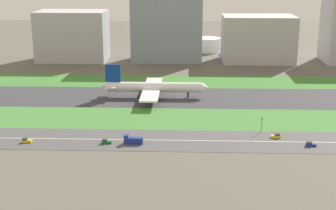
{
  "coord_description": "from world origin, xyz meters",
  "views": [
    {
      "loc": [
        3.22,
        -279.11,
        77.19
      ],
      "look_at": [
        -6.04,
        -36.5,
        6.0
      ],
      "focal_mm": 51.88,
      "sensor_mm": 36.0,
      "label": 1
    }
  ],
  "objects_px": {
    "car_1": "(311,144)",
    "car_3": "(276,136)",
    "fuel_tank_west": "(208,45)",
    "fuel_tank_centre": "(241,42)",
    "airliner": "(152,87)",
    "truck_0": "(133,140)",
    "terminal_building": "(73,36)",
    "office_tower": "(258,39)",
    "hangar_building": "(167,27)",
    "traffic_light": "(262,123)",
    "car_2": "(106,142)",
    "car_0": "(26,140)"
  },
  "relations": [
    {
      "from": "airliner",
      "to": "traffic_light",
      "type": "xyz_separation_m",
      "value": [
        56.05,
        -60.01,
        -1.94
      ]
    },
    {
      "from": "car_0",
      "to": "traffic_light",
      "type": "bearing_deg",
      "value": -170.47
    },
    {
      "from": "airliner",
      "to": "office_tower",
      "type": "bearing_deg",
      "value": 55.74
    },
    {
      "from": "fuel_tank_centre",
      "to": "car_3",
      "type": "bearing_deg",
      "value": -91.99
    },
    {
      "from": "car_3",
      "to": "terminal_building",
      "type": "relative_size",
      "value": 0.08
    },
    {
      "from": "car_2",
      "to": "fuel_tank_west",
      "type": "xyz_separation_m",
      "value": [
        54.52,
        237.0,
        5.2
      ]
    },
    {
      "from": "airliner",
      "to": "truck_0",
      "type": "distance_m",
      "value": 78.2
    },
    {
      "from": "truck_0",
      "to": "hangar_building",
      "type": "height_order",
      "value": "hangar_building"
    },
    {
      "from": "airliner",
      "to": "car_2",
      "type": "xyz_separation_m",
      "value": [
        -15.2,
        -78.0,
        -5.31
      ]
    },
    {
      "from": "fuel_tank_west",
      "to": "terminal_building",
      "type": "bearing_deg",
      "value": -158.2
    },
    {
      "from": "airliner",
      "to": "car_3",
      "type": "height_order",
      "value": "airliner"
    },
    {
      "from": "car_2",
      "to": "car_1",
      "type": "distance_m",
      "value": 90.06
    },
    {
      "from": "car_0",
      "to": "car_3",
      "type": "height_order",
      "value": "same"
    },
    {
      "from": "airliner",
      "to": "terminal_building",
      "type": "relative_size",
      "value": 1.17
    },
    {
      "from": "car_1",
      "to": "traffic_light",
      "type": "height_order",
      "value": "traffic_light"
    },
    {
      "from": "car_3",
      "to": "traffic_light",
      "type": "bearing_deg",
      "value": 125.23
    },
    {
      "from": "airliner",
      "to": "office_tower",
      "type": "xyz_separation_m",
      "value": [
        77.66,
        114.0,
        12.22
      ]
    },
    {
      "from": "car_2",
      "to": "car_1",
      "type": "xyz_separation_m",
      "value": [
        90.06,
        0.0,
        0.0
      ]
    },
    {
      "from": "truck_0",
      "to": "fuel_tank_centre",
      "type": "distance_m",
      "value": 248.05
    },
    {
      "from": "car_3",
      "to": "fuel_tank_centre",
      "type": "bearing_deg",
      "value": 88.01
    },
    {
      "from": "traffic_light",
      "to": "hangar_building",
      "type": "relative_size",
      "value": 0.13
    },
    {
      "from": "car_1",
      "to": "car_3",
      "type": "distance_m",
      "value": 16.54
    },
    {
      "from": "traffic_light",
      "to": "terminal_building",
      "type": "xyz_separation_m",
      "value": [
        -129.26,
        174.01,
        15.8
      ]
    },
    {
      "from": "car_0",
      "to": "office_tower",
      "type": "xyz_separation_m",
      "value": [
        128.77,
        192.0,
        17.53
      ]
    },
    {
      "from": "fuel_tank_west",
      "to": "fuel_tank_centre",
      "type": "distance_m",
      "value": 30.36
    },
    {
      "from": "office_tower",
      "to": "car_1",
      "type": "bearing_deg",
      "value": -90.83
    },
    {
      "from": "truck_0",
      "to": "hangar_building",
      "type": "distance_m",
      "value": 193.9
    },
    {
      "from": "airliner",
      "to": "traffic_light",
      "type": "height_order",
      "value": "airliner"
    },
    {
      "from": "car_1",
      "to": "hangar_building",
      "type": "height_order",
      "value": "hangar_building"
    },
    {
      "from": "car_1",
      "to": "fuel_tank_west",
      "type": "bearing_deg",
      "value": -81.47
    },
    {
      "from": "car_1",
      "to": "terminal_building",
      "type": "xyz_separation_m",
      "value": [
        -148.08,
        192.0,
        19.17
      ]
    },
    {
      "from": "traffic_light",
      "to": "hangar_building",
      "type": "xyz_separation_m",
      "value": [
        -51.99,
        174.01,
        23.46
      ]
    },
    {
      "from": "car_1",
      "to": "fuel_tank_centre",
      "type": "bearing_deg",
      "value": -88.73
    },
    {
      "from": "car_3",
      "to": "truck_0",
      "type": "xyz_separation_m",
      "value": [
        -65.01,
        -10.0,
        0.75
      ]
    },
    {
      "from": "terminal_building",
      "to": "fuel_tank_west",
      "type": "xyz_separation_m",
      "value": [
        112.53,
        45.0,
        -13.97
      ]
    },
    {
      "from": "fuel_tank_centre",
      "to": "car_2",
      "type": "bearing_deg",
      "value": -109.69
    },
    {
      "from": "fuel_tank_centre",
      "to": "hangar_building",
      "type": "bearing_deg",
      "value": -145.53
    },
    {
      "from": "car_0",
      "to": "fuel_tank_centre",
      "type": "relative_size",
      "value": 0.23
    },
    {
      "from": "car_0",
      "to": "car_1",
      "type": "xyz_separation_m",
      "value": [
        125.98,
        0.0,
        0.0
      ]
    },
    {
      "from": "airliner",
      "to": "office_tower",
      "type": "distance_m",
      "value": 138.48
    },
    {
      "from": "fuel_tank_west",
      "to": "traffic_light",
      "type": "bearing_deg",
      "value": -85.63
    },
    {
      "from": "car_0",
      "to": "car_3",
      "type": "distance_m",
      "value": 113.24
    },
    {
      "from": "car_1",
      "to": "office_tower",
      "type": "relative_size",
      "value": 0.08
    },
    {
      "from": "car_3",
      "to": "office_tower",
      "type": "height_order",
      "value": "office_tower"
    },
    {
      "from": "terminal_building",
      "to": "fuel_tank_centre",
      "type": "relative_size",
      "value": 2.91
    },
    {
      "from": "fuel_tank_west",
      "to": "fuel_tank_centre",
      "type": "relative_size",
      "value": 1.25
    },
    {
      "from": "hangar_building",
      "to": "terminal_building",
      "type": "bearing_deg",
      "value": 180.0
    },
    {
      "from": "terminal_building",
      "to": "office_tower",
      "type": "relative_size",
      "value": 0.97
    },
    {
      "from": "truck_0",
      "to": "fuel_tank_west",
      "type": "relative_size",
      "value": 0.35
    },
    {
      "from": "traffic_light",
      "to": "fuel_tank_centre",
      "type": "xyz_separation_m",
      "value": [
        13.55,
        219.01,
        4.07
      ]
    }
  ]
}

